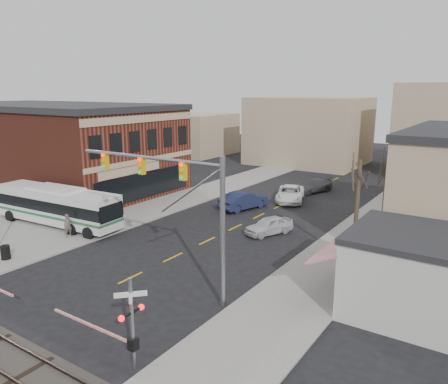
# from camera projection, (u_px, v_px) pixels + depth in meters

# --- Properties ---
(ground) EXTENTS (160.00, 160.00, 0.00)m
(ground) POSITION_uv_depth(u_px,v_px,m) (105.00, 290.00, 24.93)
(ground) COLOR black
(ground) RESTS_ON ground
(sidewalk_west) EXTENTS (5.00, 60.00, 0.12)m
(sidewalk_west) POSITION_uv_depth(u_px,v_px,m) (190.00, 197.00, 46.25)
(sidewalk_west) COLOR gray
(sidewalk_west) RESTS_ON ground
(sidewalk_east) EXTENTS (5.00, 60.00, 0.12)m
(sidewalk_east) POSITION_uv_depth(u_px,v_px,m) (371.00, 228.00, 36.00)
(sidewalk_east) COLOR gray
(sidewalk_east) RESTS_ON ground
(brick_building) EXTENTS (30.40, 15.40, 9.60)m
(brick_building) POSITION_uv_depth(u_px,v_px,m) (51.00, 145.00, 51.34)
(brick_building) COLOR maroon
(brick_building) RESTS_ON ground
(awning_shop) EXTENTS (9.74, 6.20, 4.30)m
(awning_shop) POSITION_uv_depth(u_px,v_px,m) (434.00, 277.00, 21.50)
(awning_shop) COLOR beige
(awning_shop) RESTS_ON ground
(tree_east_a) EXTENTS (0.28, 0.28, 6.75)m
(tree_east_a) POSITION_uv_depth(u_px,v_px,m) (357.00, 212.00, 28.19)
(tree_east_a) COLOR #382B21
(tree_east_a) RESTS_ON sidewalk_east
(tree_east_b) EXTENTS (0.28, 0.28, 6.30)m
(tree_east_b) POSITION_uv_depth(u_px,v_px,m) (385.00, 197.00, 32.94)
(tree_east_b) COLOR #382B21
(tree_east_b) RESTS_ON sidewalk_east
(tree_east_c) EXTENTS (0.28, 0.28, 7.20)m
(tree_east_c) POSITION_uv_depth(u_px,v_px,m) (410.00, 175.00, 39.21)
(tree_east_c) COLOR #382B21
(tree_east_c) RESTS_ON sidewalk_east
(transit_bus) EXTENTS (12.34, 3.51, 3.14)m
(transit_bus) POSITION_uv_depth(u_px,v_px,m) (57.00, 205.00, 36.32)
(transit_bus) COLOR silver
(transit_bus) RESTS_ON ground
(traffic_signal_mast) EXTENTS (10.30, 0.30, 8.00)m
(traffic_signal_mast) POSITION_uv_depth(u_px,v_px,m) (179.00, 193.00, 23.46)
(traffic_signal_mast) COLOR gray
(traffic_signal_mast) RESTS_ON ground
(rr_crossing_east) EXTENTS (5.60, 1.36, 4.00)m
(rr_crossing_east) POSITION_uv_depth(u_px,v_px,m) (125.00, 322.00, 17.78)
(rr_crossing_east) COLOR gray
(rr_crossing_east) RESTS_ON ground
(trash_bin) EXTENTS (0.60, 0.60, 0.94)m
(trash_bin) POSITION_uv_depth(u_px,v_px,m) (5.00, 252.00, 29.11)
(trash_bin) COLOR black
(trash_bin) RESTS_ON sidewalk_west
(car_a) EXTENTS (3.15, 4.39, 1.39)m
(car_a) POSITION_uv_depth(u_px,v_px,m) (269.00, 225.00, 34.52)
(car_a) COLOR silver
(car_a) RESTS_ON ground
(car_b) EXTENTS (3.16, 5.44, 1.70)m
(car_b) POSITION_uv_depth(u_px,v_px,m) (244.00, 200.00, 41.65)
(car_b) COLOR #181E3C
(car_b) RESTS_ON ground
(car_c) EXTENTS (4.44, 6.21, 1.57)m
(car_c) POSITION_uv_depth(u_px,v_px,m) (290.00, 194.00, 44.58)
(car_c) COLOR white
(car_c) RESTS_ON ground
(car_d) EXTENTS (3.68, 5.34, 1.43)m
(car_d) POSITION_uv_depth(u_px,v_px,m) (313.00, 186.00, 48.61)
(car_d) COLOR #39393E
(car_d) RESTS_ON ground
(pedestrian_near) EXTENTS (0.64, 0.77, 1.80)m
(pedestrian_near) POSITION_uv_depth(u_px,v_px,m) (68.00, 226.00, 33.41)
(pedestrian_near) COLOR #584A46
(pedestrian_near) RESTS_ON sidewalk_west
(pedestrian_far) EXTENTS (0.97, 0.90, 1.58)m
(pedestrian_far) POSITION_uv_depth(u_px,v_px,m) (85.00, 221.00, 35.02)
(pedestrian_far) COLOR #35385D
(pedestrian_far) RESTS_ON sidewalk_west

